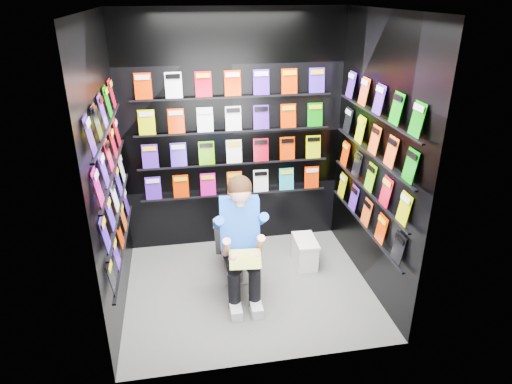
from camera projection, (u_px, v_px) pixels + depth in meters
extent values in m
plane|color=#626260|center=(249.00, 288.00, 4.57)|extent=(2.40, 2.40, 0.00)
plane|color=white|center=(247.00, 10.00, 3.51)|extent=(2.40, 2.40, 0.00)
cube|color=black|center=(233.00, 135.00, 4.94)|extent=(2.40, 0.04, 2.60)
cube|color=black|center=(272.00, 219.00, 3.14)|extent=(2.40, 0.04, 2.60)
cube|color=black|center=(108.00, 176.00, 3.85)|extent=(0.04, 2.00, 2.60)
cube|color=black|center=(376.00, 159.00, 4.23)|extent=(0.04, 2.00, 2.60)
imported|color=white|center=(235.00, 239.00, 4.74)|extent=(0.49, 0.79, 0.73)
cube|color=silver|center=(305.00, 253.00, 4.92)|extent=(0.21, 0.38, 0.28)
cube|color=silver|center=(306.00, 241.00, 4.86)|extent=(0.23, 0.40, 0.03)
cube|color=green|center=(245.00, 259.00, 4.00)|extent=(0.29, 0.19, 0.12)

